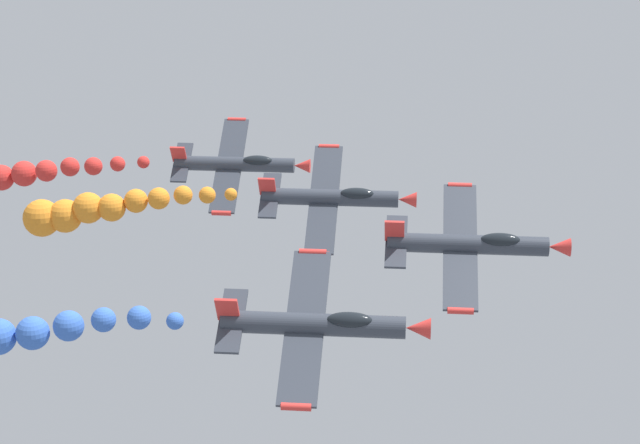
{
  "coord_description": "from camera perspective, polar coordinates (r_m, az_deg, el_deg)",
  "views": [
    {
      "loc": [
        64.25,
        5.95,
        160.52
      ],
      "look_at": [
        0.0,
        0.0,
        139.33
      ],
      "focal_mm": 62.14,
      "sensor_mm": 36.0,
      "label": 1
    }
  ],
  "objects": [
    {
      "name": "airplane_lead",
      "position": [
        62.71,
        7.77,
        -1.14
      ],
      "size": [
        8.41,
        10.35,
        5.18
      ],
      "rotation": [
        0.0,
        0.53,
        0.0
      ],
      "color": "#333842"
    },
    {
      "name": "smoke_trail_left_inner",
      "position": [
        76.22,
        -11.86,
        0.58
      ],
      "size": [
        2.56,
        14.67,
        3.72
      ],
      "color": "orange"
    },
    {
      "name": "airplane_left_outer",
      "position": [
        83.12,
        -4.31,
        3.0
      ],
      "size": [
        8.11,
        10.35,
        5.68
      ],
      "rotation": [
        0.0,
        0.6,
        0.0
      ],
      "color": "#333842"
    },
    {
      "name": "airplane_left_inner",
      "position": [
        72.92,
        0.66,
        1.28
      ],
      "size": [
        8.18,
        10.35,
        5.57
      ],
      "rotation": [
        0.0,
        0.58,
        0.0
      ],
      "color": "#333842"
    },
    {
      "name": "airplane_right_inner",
      "position": [
        53.88,
        -0.18,
        -5.29
      ],
      "size": [
        8.39,
        10.35,
        5.22
      ],
      "rotation": [
        0.0,
        0.54,
        0.0
      ],
      "color": "#333842"
    },
    {
      "name": "smoke_trail_left_outer",
      "position": [
        90.36,
        -15.9,
        2.18
      ],
      "size": [
        4.68,
        17.51,
        4.93
      ],
      "color": "red"
    }
  ]
}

